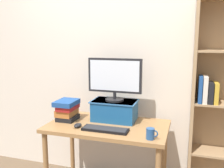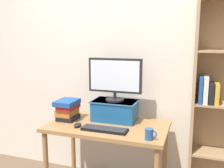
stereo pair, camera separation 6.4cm
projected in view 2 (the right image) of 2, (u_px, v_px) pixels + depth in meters
name	position (u px, v px, depth m)	size (l,w,h in m)	color
back_wall	(121.00, 67.00, 2.79)	(7.00, 0.08, 2.60)	beige
desk	(108.00, 134.00, 2.48)	(1.17, 0.67, 0.77)	#9E7042
riser_box	(115.00, 110.00, 2.57)	(0.46, 0.29, 0.21)	#195189
computer_monitor	(115.00, 78.00, 2.51)	(0.55, 0.19, 0.43)	black
keyboard	(105.00, 129.00, 2.29)	(0.43, 0.14, 0.02)	black
computer_mouse	(78.00, 125.00, 2.39)	(0.06, 0.10, 0.04)	black
book_stack	(68.00, 109.00, 2.60)	(0.20, 0.26, 0.21)	black
coffee_mug	(149.00, 134.00, 2.08)	(0.10, 0.07, 0.09)	#234C84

